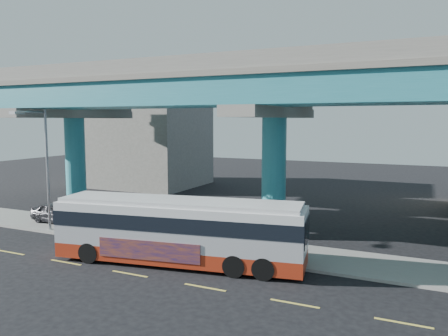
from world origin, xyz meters
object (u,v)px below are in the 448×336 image
at_px(transit_bus, 179,229).
at_px(street_lamp, 40,153).
at_px(parked_car, 57,213).
at_px(stop_sign, 284,224).

bearing_deg(transit_bus, street_lamp, 163.53).
bearing_deg(parked_car, transit_bus, -102.97).
xyz_separation_m(parked_car, stop_sign, (16.78, -1.41, 1.21)).
bearing_deg(transit_bus, parked_car, 154.25).
bearing_deg(stop_sign, transit_bus, -143.57).
bearing_deg(transit_bus, stop_sign, 14.57).
height_order(street_lamp, stop_sign, street_lamp).
distance_m(parked_car, stop_sign, 16.88).
relative_size(street_lamp, stop_sign, 2.98).
bearing_deg(stop_sign, street_lamp, -164.70).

